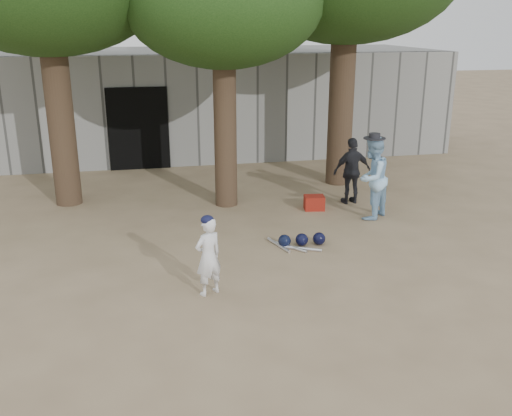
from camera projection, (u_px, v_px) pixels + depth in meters
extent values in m
plane|color=#937C5E|center=(230.00, 291.00, 8.55)|extent=(70.00, 70.00, 0.00)
imported|color=white|center=(208.00, 257.00, 8.29)|extent=(0.52, 0.45, 1.19)
imported|color=#99C7EC|center=(372.00, 178.00, 11.47)|extent=(1.04, 1.02, 1.68)
imported|color=black|center=(352.00, 171.00, 12.45)|extent=(0.89, 0.43, 1.46)
cube|color=maroon|center=(314.00, 203.00, 12.19)|extent=(0.46, 0.38, 0.30)
cube|color=gray|center=(182.00, 111.00, 15.52)|extent=(16.00, 0.35, 3.00)
cube|color=black|center=(138.00, 129.00, 15.22)|extent=(1.60, 0.08, 2.20)
cube|color=slate|center=(176.00, 99.00, 17.84)|extent=(16.00, 5.00, 3.00)
sphere|color=black|center=(285.00, 241.00, 10.18)|extent=(0.23, 0.23, 0.23)
sphere|color=black|center=(302.00, 240.00, 10.24)|extent=(0.23, 0.23, 0.23)
sphere|color=black|center=(319.00, 239.00, 10.29)|extent=(0.23, 0.23, 0.23)
cylinder|color=silver|center=(279.00, 245.00, 10.22)|extent=(0.27, 0.70, 0.06)
cylinder|color=silver|center=(290.00, 247.00, 10.15)|extent=(0.50, 0.59, 0.06)
cylinder|color=silver|center=(302.00, 248.00, 10.07)|extent=(0.67, 0.38, 0.06)
cylinder|color=brown|center=(56.00, 77.00, 11.79)|extent=(0.56, 0.56, 5.50)
cylinder|color=brown|center=(225.00, 89.00, 11.79)|extent=(0.48, 0.48, 5.00)
ellipsoid|color=#284C19|center=(223.00, 2.00, 11.25)|extent=(4.00, 4.00, 2.60)
cylinder|color=brown|center=(343.00, 63.00, 13.36)|extent=(0.60, 0.60, 5.80)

